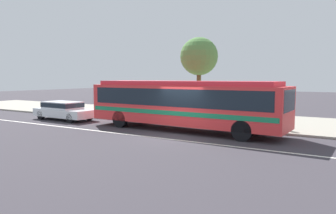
% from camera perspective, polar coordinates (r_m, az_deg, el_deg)
% --- Properties ---
extents(ground_plane, '(120.00, 120.00, 0.00)m').
position_cam_1_polar(ground_plane, '(16.08, 1.49, -5.33)').
color(ground_plane, '#38343B').
extents(sidewalk_slab, '(60.00, 8.00, 0.12)m').
position_cam_1_polar(sidewalk_slab, '(22.50, 10.42, -2.22)').
color(sidewalk_slab, '#9C9688').
rests_on(sidewalk_slab, ground_plane).
extents(lane_stripe_center, '(56.00, 0.16, 0.01)m').
position_cam_1_polar(lane_stripe_center, '(15.40, 0.03, -5.79)').
color(lane_stripe_center, silver).
rests_on(lane_stripe_center, ground_plane).
extents(transit_bus, '(11.61, 3.08, 2.79)m').
position_cam_1_polar(transit_bus, '(17.71, 2.68, 0.95)').
color(transit_bus, red).
rests_on(transit_bus, ground_plane).
extents(sedan_behind_bus, '(4.86, 2.08, 1.29)m').
position_cam_1_polar(sedan_behind_bus, '(23.50, -18.30, -0.45)').
color(sedan_behind_bus, white).
rests_on(sedan_behind_bus, ground_plane).
extents(pedestrian_waiting_near_sign, '(0.48, 0.48, 1.65)m').
position_cam_1_polar(pedestrian_waiting_near_sign, '(18.68, 19.28, -0.78)').
color(pedestrian_waiting_near_sign, '#2E263F').
rests_on(pedestrian_waiting_near_sign, sidewalk_slab).
extents(pedestrian_walking_along_curb, '(0.43, 0.43, 1.70)m').
position_cam_1_polar(pedestrian_walking_along_curb, '(21.06, 4.95, 0.23)').
color(pedestrian_walking_along_curb, '#796B5B').
rests_on(pedestrian_walking_along_curb, sidewalk_slab).
extents(bus_stop_sign, '(0.10, 0.44, 2.54)m').
position_cam_1_polar(bus_stop_sign, '(18.19, 14.34, 1.29)').
color(bus_stop_sign, gray).
rests_on(bus_stop_sign, sidewalk_slab).
extents(street_tree_near_stop, '(2.47, 2.47, 5.49)m').
position_cam_1_polar(street_tree_near_stop, '(20.99, 5.63, 8.97)').
color(street_tree_near_stop, brown).
rests_on(street_tree_near_stop, sidewalk_slab).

